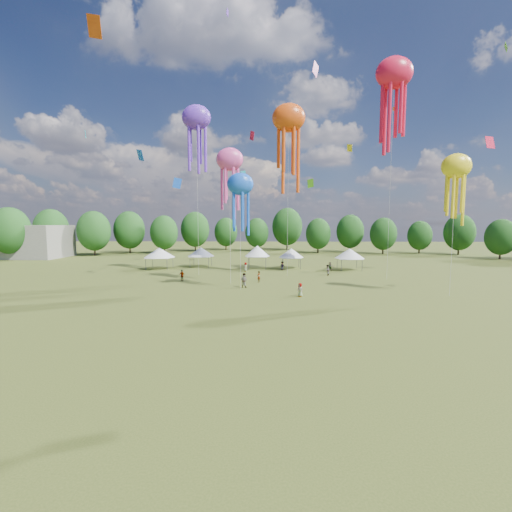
{
  "coord_description": "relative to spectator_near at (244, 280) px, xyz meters",
  "views": [
    {
      "loc": [
        -1.57,
        -10.51,
        8.43
      ],
      "look_at": [
        -2.38,
        15.0,
        6.0
      ],
      "focal_mm": 23.97,
      "sensor_mm": 36.0,
      "label": 1
    }
  ],
  "objects": [
    {
      "name": "ground",
      "position": [
        4.59,
        -33.93,
        -0.96
      ],
      "size": [
        300.0,
        300.0,
        0.0
      ],
      "primitive_type": "plane",
      "color": "#384416",
      "rests_on": "ground"
    },
    {
      "name": "spectator_near",
      "position": [
        0.0,
        0.0,
        0.0
      ],
      "size": [
        1.16,
        1.06,
        1.93
      ],
      "primitive_type": "imported",
      "rotation": [
        0.0,
        0.0,
        2.71
      ],
      "color": "gray",
      "rests_on": "ground"
    },
    {
      "name": "spectators_far",
      "position": [
        6.17,
        10.61,
        -0.15
      ],
      "size": [
        25.04,
        23.36,
        1.75
      ],
      "color": "gray",
      "rests_on": "ground"
    },
    {
      "name": "festival_tents",
      "position": [
        -0.77,
        19.02,
        2.08
      ],
      "size": [
        40.32,
        8.93,
        4.36
      ],
      "color": "#47474C",
      "rests_on": "ground"
    },
    {
      "name": "show_kites",
      "position": [
        7.87,
        6.93,
        20.74
      ],
      "size": [
        36.5,
        18.41,
        32.25
      ],
      "color": "#E64394",
      "rests_on": "ground"
    },
    {
      "name": "small_kites",
      "position": [
        2.47,
        5.64,
        31.32
      ],
      "size": [
        74.85,
        55.06,
        43.69
      ],
      "color": "#E64394",
      "rests_on": "ground"
    },
    {
      "name": "treeline",
      "position": [
        0.73,
        28.58,
        5.58
      ],
      "size": [
        201.57,
        95.24,
        13.43
      ],
      "color": "#38281C",
      "rests_on": "ground"
    }
  ]
}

